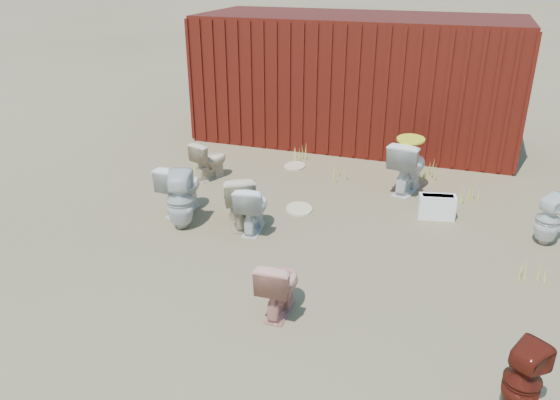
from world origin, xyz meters
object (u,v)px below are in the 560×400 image
(toilet_front_c, at_px, (253,207))
(toilet_back_a, at_px, (180,201))
(shipping_container, at_px, (357,79))
(toilet_back_beige_right, at_px, (210,160))
(toilet_front_pink, at_px, (279,285))
(toilet_back_e, at_px, (548,220))
(toilet_back_yellowlid, at_px, (408,166))
(toilet_back_beige_left, at_px, (238,199))
(toilet_front_a, at_px, (181,188))
(toilet_front_maroon, at_px, (523,380))
(loose_tank, at_px, (437,207))

(toilet_front_c, bearing_deg, toilet_back_a, 8.63)
(shipping_container, relative_size, toilet_back_a, 7.44)
(shipping_container, height_order, toilet_back_beige_right, shipping_container)
(toilet_front_pink, xyz_separation_m, toilet_back_e, (2.74, 2.50, 0.02))
(toilet_back_e, bearing_deg, shipping_container, -6.30)
(shipping_container, relative_size, toilet_back_e, 8.83)
(shipping_container, bearing_deg, toilet_back_e, -48.09)
(toilet_back_yellowlid, bearing_deg, toilet_back_beige_left, 56.05)
(toilet_front_a, bearing_deg, toilet_back_e, -167.61)
(toilet_back_beige_right, height_order, toilet_back_e, toilet_back_e)
(toilet_front_pink, relative_size, toilet_front_maroon, 0.97)
(toilet_front_maroon, distance_m, loose_tank, 3.62)
(toilet_front_c, xyz_separation_m, toilet_back_beige_left, (-0.25, 0.09, 0.04))
(toilet_front_a, distance_m, toilet_back_beige_left, 0.94)
(toilet_front_a, height_order, toilet_back_e, toilet_front_a)
(shipping_container, xyz_separation_m, toilet_front_pink, (0.52, -6.13, -0.88))
(toilet_back_beige_right, bearing_deg, toilet_front_c, 153.72)
(toilet_back_a, relative_size, toilet_back_beige_right, 1.26)
(shipping_container, xyz_separation_m, toilet_front_maroon, (2.78, -6.81, -0.87))
(toilet_front_maroon, xyz_separation_m, toilet_back_yellowlid, (-1.42, 4.37, 0.09))
(shipping_container, distance_m, toilet_back_beige_left, 4.52)
(toilet_back_a, relative_size, toilet_back_beige_left, 1.07)
(toilet_front_a, relative_size, toilet_back_a, 0.92)
(toilet_front_a, bearing_deg, loose_tank, -159.65)
(toilet_back_beige_left, height_order, toilet_back_e, toilet_back_beige_left)
(toilet_front_c, height_order, loose_tank, toilet_front_c)
(toilet_back_yellowlid, bearing_deg, toilet_front_pink, 89.39)
(toilet_front_c, height_order, toilet_back_e, toilet_back_e)
(toilet_front_maroon, bearing_deg, loose_tank, -40.31)
(shipping_container, xyz_separation_m, toilet_back_yellowlid, (1.36, -2.44, -0.78))
(toilet_front_a, distance_m, toilet_front_c, 1.20)
(toilet_back_e, bearing_deg, toilet_front_c, 54.89)
(toilet_front_pink, xyz_separation_m, toilet_front_c, (-0.94, 1.65, 0.02))
(toilet_front_a, distance_m, toilet_front_maroon, 5.07)
(shipping_container, bearing_deg, toilet_back_yellowlid, -60.89)
(toilet_front_a, xyz_separation_m, toilet_back_a, (0.25, -0.47, 0.03))
(toilet_front_pink, distance_m, toilet_back_a, 2.34)
(toilet_front_maroon, height_order, toilet_back_yellowlid, toilet_back_yellowlid)
(toilet_front_a, distance_m, toilet_back_e, 4.91)
(shipping_container, bearing_deg, toilet_back_beige_left, -98.77)
(toilet_back_beige_left, distance_m, toilet_back_e, 4.01)
(toilet_front_c, relative_size, toilet_front_maroon, 1.02)
(shipping_container, height_order, loose_tank, shipping_container)
(toilet_back_a, height_order, loose_tank, toilet_back_a)
(toilet_back_beige_right, height_order, loose_tank, toilet_back_beige_right)
(toilet_front_pink, bearing_deg, toilet_back_e, -138.81)
(shipping_container, bearing_deg, toilet_front_a, -110.62)
(toilet_front_maroon, bearing_deg, toilet_back_beige_left, 0.36)
(shipping_container, bearing_deg, toilet_back_beige_right, -121.47)
(toilet_front_a, relative_size, toilet_front_maroon, 1.13)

